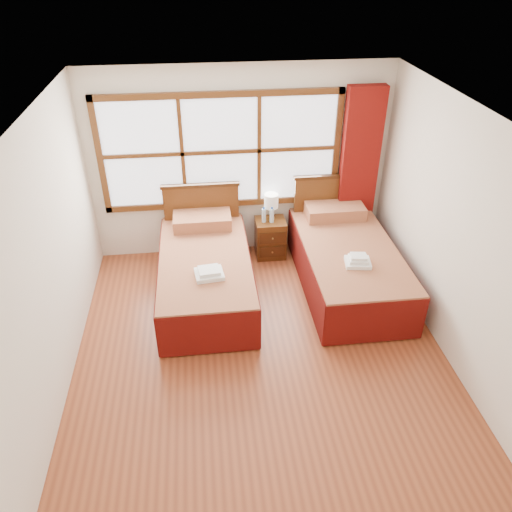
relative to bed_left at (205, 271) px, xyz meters
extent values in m
plane|color=brown|center=(0.55, -1.20, -0.33)|extent=(4.50, 4.50, 0.00)
plane|color=white|center=(0.55, -1.20, 2.27)|extent=(4.50, 4.50, 0.00)
plane|color=silver|center=(0.55, 1.05, 0.97)|extent=(4.00, 0.00, 4.00)
plane|color=silver|center=(-1.45, -1.20, 0.97)|extent=(0.00, 4.50, 4.50)
plane|color=silver|center=(2.55, -1.20, 0.97)|extent=(0.00, 4.50, 4.50)
cube|color=white|center=(0.30, 1.02, 1.17)|extent=(3.00, 0.02, 1.40)
cube|color=#562E12|center=(0.30, 1.00, 0.43)|extent=(3.16, 0.06, 0.08)
cube|color=#562E12|center=(0.30, 1.00, 1.91)|extent=(3.16, 0.06, 0.08)
cube|color=#562E12|center=(-1.24, 1.00, 1.17)|extent=(0.08, 0.06, 1.56)
cube|color=#562E12|center=(1.84, 1.00, 1.17)|extent=(0.08, 0.06, 1.56)
cube|color=#562E12|center=(-0.20, 1.00, 1.17)|extent=(0.05, 0.05, 1.40)
cube|color=#562E12|center=(0.80, 1.00, 1.17)|extent=(0.05, 0.05, 1.40)
cube|color=#562E12|center=(0.30, 1.00, 1.17)|extent=(3.00, 0.05, 0.05)
cube|color=maroon|center=(2.15, 0.91, 0.84)|extent=(0.50, 0.16, 2.30)
cube|color=#391E0B|center=(0.00, -0.07, -0.17)|extent=(0.98, 1.95, 0.32)
cube|color=maroon|center=(0.00, -0.07, 0.12)|extent=(1.09, 2.16, 0.27)
cube|color=#5A0D09|center=(-0.55, -0.07, -0.04)|extent=(0.03, 2.16, 0.54)
cube|color=#5A0D09|center=(0.55, -0.07, -0.04)|extent=(0.03, 2.16, 0.54)
cube|color=#5A0D09|center=(0.00, -1.14, -0.04)|extent=(1.09, 0.03, 0.54)
cube|color=maroon|center=(0.00, 0.72, 0.34)|extent=(0.76, 0.45, 0.17)
cube|color=#562E12|center=(0.00, 0.94, 0.20)|extent=(1.02, 0.06, 1.06)
cube|color=#391E0B|center=(0.00, 0.94, 0.74)|extent=(1.06, 0.08, 0.04)
cube|color=#391E0B|center=(1.81, -0.07, -0.17)|extent=(1.01, 2.02, 0.33)
cube|color=maroon|center=(1.81, -0.07, 0.13)|extent=(1.13, 2.23, 0.27)
cube|color=#5A0D09|center=(1.25, -0.07, -0.03)|extent=(0.03, 2.23, 0.56)
cube|color=#5A0D09|center=(2.38, -0.07, -0.03)|extent=(0.03, 2.23, 0.56)
cube|color=#5A0D09|center=(1.81, -1.18, -0.03)|extent=(1.13, 0.03, 0.56)
cube|color=maroon|center=(1.81, 0.74, 0.36)|extent=(0.79, 0.46, 0.18)
cube|color=#562E12|center=(1.81, 0.94, 0.22)|extent=(1.05, 0.06, 1.10)
cube|color=#391E0B|center=(1.81, 0.94, 0.77)|extent=(1.10, 0.08, 0.04)
cube|color=#562E12|center=(0.94, 0.80, -0.06)|extent=(0.41, 0.37, 0.55)
cube|color=#391E0B|center=(0.94, 0.61, -0.17)|extent=(0.36, 0.02, 0.17)
cube|color=#391E0B|center=(0.94, 0.61, 0.05)|extent=(0.36, 0.02, 0.17)
sphere|color=#9F7136|center=(0.94, 0.59, -0.17)|extent=(0.03, 0.03, 0.03)
sphere|color=#9F7136|center=(0.94, 0.59, 0.05)|extent=(0.03, 0.03, 0.03)
cube|color=white|center=(0.04, -0.48, 0.28)|extent=(0.35, 0.31, 0.05)
cube|color=white|center=(0.04, -0.48, 0.32)|extent=(0.26, 0.24, 0.04)
cube|color=white|center=(1.79, -0.47, 0.29)|extent=(0.33, 0.30, 0.05)
cube|color=white|center=(1.79, -0.47, 0.34)|extent=(0.25, 0.22, 0.04)
cube|color=white|center=(1.79, -0.47, 0.38)|extent=(0.20, 0.18, 0.04)
cylinder|color=#B38639|center=(0.95, 0.86, 0.23)|extent=(0.12, 0.12, 0.02)
cylinder|color=#B38639|center=(0.95, 0.86, 0.32)|extent=(0.03, 0.03, 0.16)
cylinder|color=white|center=(0.95, 0.86, 0.50)|extent=(0.19, 0.19, 0.19)
cylinder|color=silver|center=(0.84, 0.78, 0.32)|extent=(0.06, 0.06, 0.20)
cylinder|color=#1748AF|center=(0.84, 0.78, 0.43)|extent=(0.03, 0.03, 0.03)
cylinder|color=silver|center=(0.95, 0.76, 0.32)|extent=(0.06, 0.06, 0.21)
cylinder|color=#1748AF|center=(0.95, 0.76, 0.44)|extent=(0.03, 0.03, 0.03)
camera|label=1|loc=(0.02, -5.20, 3.53)|focal=35.00mm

